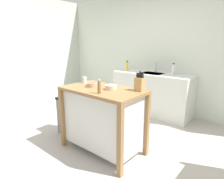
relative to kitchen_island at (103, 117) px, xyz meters
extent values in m
plane|color=#ADA8A0|center=(-0.23, 0.07, -0.51)|extent=(6.43, 6.43, 0.00)
cube|color=silver|center=(-0.23, 2.14, 0.79)|extent=(5.43, 0.10, 2.60)
cube|color=beige|center=(-2.95, 0.80, 0.79)|extent=(0.10, 2.67, 2.60)
cube|color=olive|center=(0.00, 0.00, 0.38)|extent=(1.12, 0.64, 0.04)
cube|color=silver|center=(0.00, 0.00, -0.02)|extent=(1.02, 0.54, 0.77)
cube|color=olive|center=(-0.53, -0.29, -0.07)|extent=(0.06, 0.06, 0.87)
cube|color=olive|center=(0.53, -0.29, -0.07)|extent=(0.06, 0.06, 0.87)
cube|color=olive|center=(-0.53, 0.29, -0.07)|extent=(0.06, 0.06, 0.87)
cube|color=olive|center=(0.53, 0.29, -0.07)|extent=(0.06, 0.06, 0.87)
cube|color=tan|center=(0.44, 0.22, 0.49)|extent=(0.11, 0.09, 0.17)
cylinder|color=black|center=(0.40, 0.22, 0.60)|extent=(0.02, 0.02, 0.06)
cylinder|color=black|center=(0.42, 0.22, 0.60)|extent=(0.02, 0.02, 0.06)
cylinder|color=black|center=(0.44, 0.22, 0.61)|extent=(0.02, 0.02, 0.08)
cylinder|color=black|center=(0.46, 0.22, 0.61)|extent=(0.02, 0.02, 0.07)
cylinder|color=black|center=(0.49, 0.22, 0.61)|extent=(0.02, 0.02, 0.07)
cylinder|color=tan|center=(-0.19, -0.01, 0.43)|extent=(0.16, 0.16, 0.05)
cylinder|color=brown|center=(-0.19, -0.01, 0.45)|extent=(0.13, 0.13, 0.01)
cylinder|color=#564C47|center=(-0.01, 0.20, 0.42)|extent=(0.13, 0.13, 0.04)
cylinder|color=#342D2A|center=(-0.01, 0.20, 0.44)|extent=(0.11, 0.11, 0.01)
cylinder|color=beige|center=(0.11, 0.05, 0.43)|extent=(0.16, 0.16, 0.06)
cylinder|color=gray|center=(0.11, 0.05, 0.46)|extent=(0.13, 0.13, 0.01)
cylinder|color=silver|center=(-0.45, 0.09, 0.45)|extent=(0.07, 0.07, 0.10)
cylinder|color=olive|center=(0.14, -0.21, 0.48)|extent=(0.04, 0.04, 0.15)
sphere|color=#99999E|center=(0.14, -0.21, 0.56)|extent=(0.03, 0.03, 0.03)
cube|color=slate|center=(-0.80, 0.03, -0.21)|extent=(0.34, 0.26, 0.60)
cube|color=black|center=(-0.80, 0.03, 0.11)|extent=(0.36, 0.28, 0.03)
cube|color=silver|center=(-0.22, 1.79, -0.07)|extent=(1.68, 0.60, 0.88)
cube|color=silver|center=(-0.22, 1.77, 0.36)|extent=(0.44, 0.36, 0.03)
cylinder|color=#B7BCC1|center=(-0.22, 1.93, 0.49)|extent=(0.02, 0.02, 0.22)
cylinder|color=white|center=(0.19, 1.87, 0.48)|extent=(0.06, 0.06, 0.21)
cylinder|color=black|center=(0.19, 1.87, 0.60)|extent=(0.04, 0.04, 0.02)
cylinder|color=yellow|center=(-0.86, 1.76, 0.47)|extent=(0.06, 0.06, 0.20)
cylinder|color=black|center=(-0.86, 1.76, 0.58)|extent=(0.03, 0.03, 0.02)
camera|label=1|loc=(1.71, -1.83, 1.00)|focal=30.77mm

